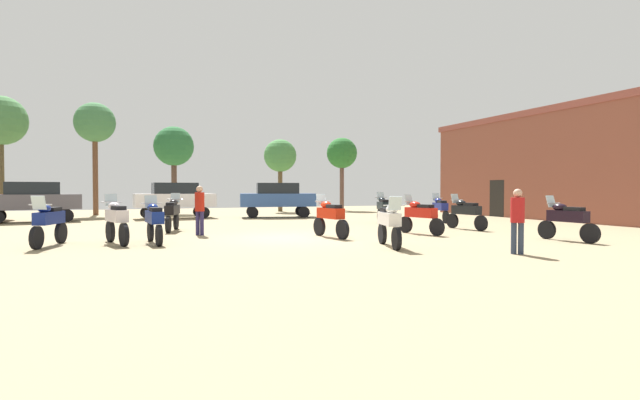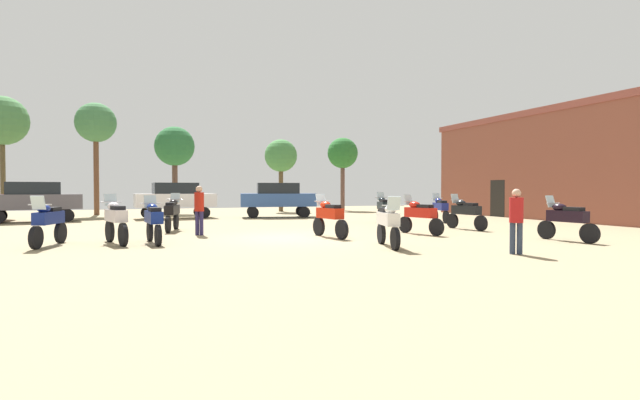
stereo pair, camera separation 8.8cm
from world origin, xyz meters
TOP-DOWN VIEW (x-y plane):
  - ground_plane at (0.00, 0.00)m, footprint 44.00×52.00m
  - brick_building at (18.00, 3.64)m, footprint 6.12×19.13m
  - motorcycle_1 at (7.78, -4.01)m, footprint 0.62×2.11m
  - motorcycle_2 at (4.70, -0.35)m, footprint 0.76×2.11m
  - motorcycle_3 at (6.13, 5.11)m, footprint 0.77×2.09m
  - motorcycle_4 at (1.16, -0.26)m, footprint 0.67×2.14m
  - motorcycle_5 at (-3.71, 4.19)m, footprint 0.79×2.26m
  - motorcycle_6 at (-5.59, 0.25)m, footprint 0.82×2.07m
  - motorcycle_7 at (-7.39, 0.35)m, footprint 0.79×2.12m
  - motorcycle_8 at (1.73, -3.36)m, footprint 0.75×2.09m
  - motorcycle_9 at (-4.52, -0.03)m, footprint 0.64×2.13m
  - motorcycle_10 at (9.04, 4.59)m, footprint 0.76×2.05m
  - motorcycle_11 at (7.55, 0.70)m, footprint 0.62×2.22m
  - car_1 at (-3.01, 12.62)m, footprint 4.43×2.13m
  - car_3 at (2.66, 11.52)m, footprint 4.56×2.57m
  - car_4 at (-9.86, 12.01)m, footprint 4.53×2.47m
  - person_1 at (4.05, -5.83)m, footprint 0.48×0.48m
  - person_2 at (-2.91, 2.13)m, footprint 0.47×0.47m
  - tree_1 at (9.77, 18.40)m, footprint 2.35×2.35m
  - tree_2 at (-2.64, 18.43)m, footprint 2.66×2.66m
  - tree_3 at (4.80, 18.26)m, footprint 2.37×2.37m
  - tree_4 at (-7.44, 17.90)m, footprint 2.48×2.48m
  - tree_5 at (-12.41, 17.50)m, footprint 2.87×2.87m

SIDE VIEW (x-z plane):
  - ground_plane at x=0.00m, z-range 0.00..0.02m
  - motorcycle_10 at x=9.04m, z-range 0.01..1.45m
  - motorcycle_1 at x=7.78m, z-range 0.01..1.45m
  - motorcycle_2 at x=4.70m, z-range 0.01..1.46m
  - motorcycle_11 at x=7.55m, z-range 0.01..1.46m
  - motorcycle_9 at x=-4.52m, z-range 0.01..1.47m
  - motorcycle_8 at x=1.73m, z-range 0.01..1.47m
  - motorcycle_7 at x=-7.39m, z-range 0.01..1.48m
  - motorcycle_4 at x=1.16m, z-range 0.00..1.49m
  - motorcycle_3 at x=6.13m, z-range 0.00..1.50m
  - motorcycle_5 at x=-3.71m, z-range 0.01..1.50m
  - motorcycle_6 at x=-5.59m, z-range 0.00..1.52m
  - person_1 at x=4.05m, z-range 0.16..1.82m
  - person_2 at x=-2.91m, z-range 0.17..1.94m
  - car_1 at x=-3.01m, z-range 0.19..2.19m
  - car_3 at x=2.66m, z-range 0.19..2.19m
  - car_4 at x=-9.86m, z-range 0.19..2.19m
  - brick_building at x=18.00m, z-range 0.01..6.02m
  - tree_3 at x=4.80m, z-range 1.40..6.67m
  - tree_1 at x=9.77m, z-range 1.56..7.15m
  - tree_2 at x=-2.64m, z-range 1.56..7.44m
  - tree_5 at x=-12.41m, z-range 2.09..9.19m
  - tree_4 at x=-7.44m, z-range 2.22..9.30m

